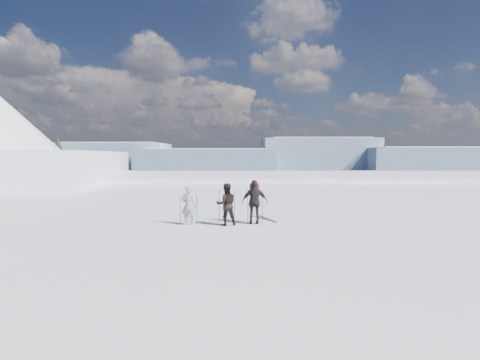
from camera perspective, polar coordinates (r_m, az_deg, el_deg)
The scene contains 9 objects.
lake_basin at distance 42.95m, azimuth 2.36°, elevation -8.41°, with size 820.00×820.00×71.62m.
far_mountain_range at distance 467.85m, azimuth 3.66°, elevation 2.78°, with size 770.00×110.00×53.00m.
near_ridge at distance 48.45m, azimuth -30.88°, elevation -3.94°, with size 31.37×35.68×25.62m.
skier_grey at distance 14.51m, azimuth -7.84°, elevation -3.85°, with size 0.55×0.36×1.51m, color gray.
skier_dark at distance 14.29m, azimuth -2.12°, elevation -3.73°, with size 0.79×0.61×1.62m, color black.
skier_pack at distance 14.57m, azimuth 2.27°, elevation -3.37°, with size 1.01×0.42×1.72m, color black.
backpack at distance 14.72m, azimuth 2.22°, elevation 1.06°, with size 0.37×0.21×0.51m, color red.
ski_poles at distance 14.36m, azimuth -2.30°, elevation -4.33°, with size 3.17×0.40×1.37m.
skis_loose at distance 15.78m, azimuth 3.93°, elevation -5.91°, with size 0.94×1.63×0.03m.
Camera 1 is at (-1.90, -11.90, 2.73)m, focal length 28.00 mm.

